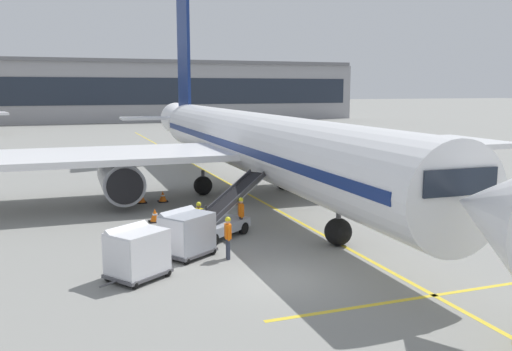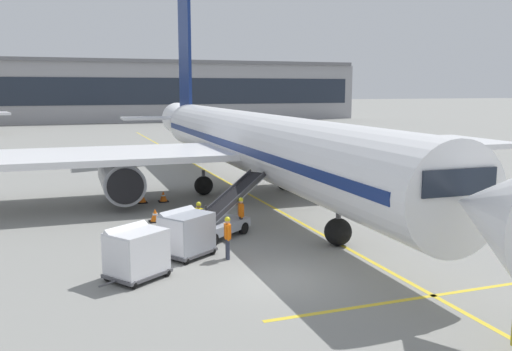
{
  "view_description": "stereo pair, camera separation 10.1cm",
  "coord_description": "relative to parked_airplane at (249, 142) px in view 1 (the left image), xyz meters",
  "views": [
    {
      "loc": [
        -7.35,
        -17.34,
        6.78
      ],
      "look_at": [
        1.37,
        6.59,
        2.72
      ],
      "focal_mm": 38.37,
      "sensor_mm": 36.0,
      "label": 1
    },
    {
      "loc": [
        -7.25,
        -17.38,
        6.78
      ],
      "look_at": [
        1.37,
        6.59,
        2.72
      ],
      "focal_mm": 38.37,
      "sensor_mm": 36.0,
      "label": 2
    }
  ],
  "objects": [
    {
      "name": "baggage_cart_second",
      "position": [
        -9.01,
        -13.5,
        -2.41
      ],
      "size": [
        2.7,
        2.45,
        1.91
      ],
      "color": "#515156",
      "rests_on": "ground"
    },
    {
      "name": "apron_guidance_line_stop_bar",
      "position": [
        -0.01,
        -18.54,
        -3.4
      ],
      "size": [
        12.0,
        0.2,
        0.01
      ],
      "color": "yellow",
      "rests_on": "ground"
    },
    {
      "name": "safety_cone_wingtip",
      "position": [
        -5.64,
        -0.31,
        -3.08
      ],
      "size": [
        0.6,
        0.6,
        0.68
      ],
      "color": "black",
      "rests_on": "ground"
    },
    {
      "name": "ground_crew_by_carts",
      "position": [
        -5.24,
        -12.43,
        -2.41
      ],
      "size": [
        0.3,
        0.57,
        1.74
      ],
      "color": "#333847",
      "rests_on": "ground"
    },
    {
      "name": "parked_airplane",
      "position": [
        0.0,
        0.0,
        0.0
      ],
      "size": [
        37.35,
        47.4,
        15.51
      ],
      "color": "white",
      "rests_on": "ground"
    },
    {
      "name": "ground_plane",
      "position": [
        -4.09,
        -15.39,
        -3.4
      ],
      "size": [
        600.0,
        600.0,
        0.0
      ],
      "primitive_type": "plane",
      "color": "gray"
    },
    {
      "name": "ground_crew_marshaller",
      "position": [
        -3.52,
        -8.93,
        -2.41
      ],
      "size": [
        0.3,
        0.56,
        1.74
      ],
      "color": "black",
      "rests_on": "ground"
    },
    {
      "name": "ground_crew_by_loader",
      "position": [
        -5.62,
        -9.23,
        -2.41
      ],
      "size": [
        0.39,
        0.51,
        1.74
      ],
      "color": "#514C42",
      "rests_on": "ground"
    },
    {
      "name": "baggage_cart_lead",
      "position": [
        -6.73,
        -11.49,
        -2.41
      ],
      "size": [
        2.7,
        2.45,
        1.91
      ],
      "color": "#515156",
      "rests_on": "ground"
    },
    {
      "name": "terminal_building",
      "position": [
        -8.82,
        89.36,
        2.85
      ],
      "size": [
        122.31,
        21.23,
        12.62
      ],
      "color": "#939399",
      "rests_on": "ground"
    },
    {
      "name": "apron_guidance_line_lead_in",
      "position": [
        0.02,
        -0.91,
        -3.4
      ],
      "size": [
        0.2,
        110.0,
        0.01
      ],
      "color": "yellow",
      "rests_on": "ground"
    },
    {
      "name": "safety_cone_nose_mark",
      "position": [
        -6.9,
        -0.19,
        -3.08
      ],
      "size": [
        0.59,
        0.59,
        0.67
      ],
      "color": "black",
      "rests_on": "ground"
    },
    {
      "name": "safety_cone_engine_keepout",
      "position": [
        -6.95,
        -5.21,
        -3.07
      ],
      "size": [
        0.61,
        0.61,
        0.7
      ],
      "color": "black",
      "rests_on": "ground"
    },
    {
      "name": "belt_loader",
      "position": [
        -4.61,
        -8.97,
        -2.58
      ],
      "size": [
        5.06,
        4.32,
        2.69
      ],
      "color": "#A3A8B2",
      "rests_on": "ground"
    }
  ]
}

